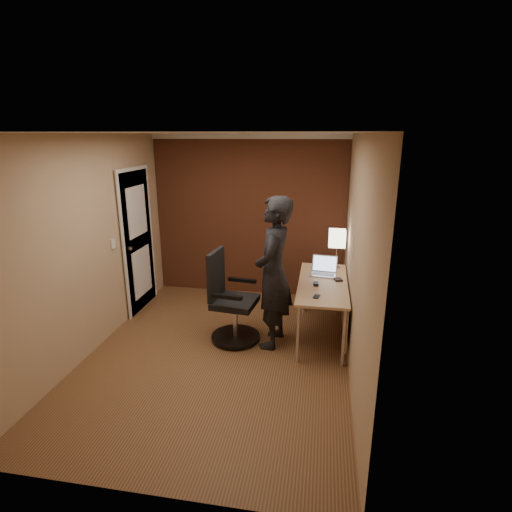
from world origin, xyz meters
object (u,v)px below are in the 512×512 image
at_px(phone, 316,296).
at_px(person, 273,273).
at_px(office_chair, 230,303).
at_px(mouse, 316,284).
at_px(desk_lamp, 337,239).
at_px(wallet, 338,280).
at_px(laptop, 324,269).
at_px(desk, 328,292).

distance_m(phone, person, 0.58).
bearing_deg(office_chair, mouse, 9.29).
distance_m(desk_lamp, mouse, 0.84).
height_order(desk_lamp, phone, desk_lamp).
xyz_separation_m(desk_lamp, person, (-0.75, -0.87, -0.23)).
relative_size(wallet, office_chair, 0.10).
distance_m(office_chair, person, 0.68).
xyz_separation_m(phone, office_chair, (-1.06, 0.20, -0.24)).
height_order(laptop, person, person).
height_order(office_chair, person, person).
relative_size(mouse, phone, 0.87).
relative_size(phone, wallet, 1.05).
bearing_deg(mouse, office_chair, -174.59).
bearing_deg(wallet, laptop, 129.07).
relative_size(mouse, office_chair, 0.09).
height_order(mouse, person, person).
relative_size(desk_lamp, person, 0.29).
bearing_deg(laptop, desk_lamp, 58.66).
bearing_deg(mouse, desk_lamp, 66.58).
bearing_deg(mouse, desk, 32.47).
bearing_deg(person, office_chair, -84.06).
bearing_deg(office_chair, desk_lamp, 33.90).
height_order(desk, laptop, laptop).
distance_m(desk, office_chair, 1.24).
relative_size(laptop, wallet, 3.24).
height_order(mouse, phone, mouse).
distance_m(desk, wallet, 0.21).
xyz_separation_m(laptop, person, (-0.59, -0.62, 0.12)).
bearing_deg(office_chair, phone, -10.59).
relative_size(phone, person, 0.06).
xyz_separation_m(mouse, person, (-0.50, -0.18, 0.17)).
bearing_deg(desk_lamp, wallet, -86.85).
height_order(laptop, phone, laptop).
bearing_deg(desk, phone, -106.28).
bearing_deg(desk, desk_lamp, 81.32).
bearing_deg(desk, office_chair, -166.55).
height_order(desk, mouse, mouse).
distance_m(laptop, wallet, 0.29).
relative_size(desk, laptop, 4.21).
distance_m(laptop, phone, 0.81).
xyz_separation_m(desk, desk_lamp, (0.09, 0.58, 0.55)).
distance_m(phone, wallet, 0.64).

